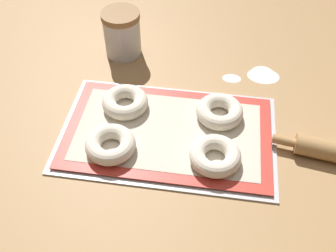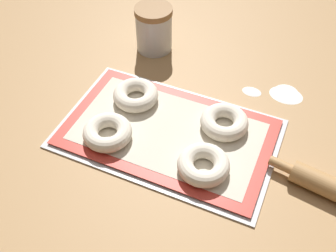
% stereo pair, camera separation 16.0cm
% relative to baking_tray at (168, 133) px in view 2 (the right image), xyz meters
% --- Properties ---
extents(ground_plane, '(2.80, 2.80, 0.00)m').
position_rel_baking_tray_xyz_m(ground_plane, '(0.01, 0.02, -0.00)').
color(ground_plane, '#A87F51').
extents(baking_tray, '(0.50, 0.31, 0.01)m').
position_rel_baking_tray_xyz_m(baking_tray, '(0.00, 0.00, 0.00)').
color(baking_tray, silver).
rests_on(baking_tray, ground_plane).
extents(baking_mat, '(0.47, 0.28, 0.00)m').
position_rel_baking_tray_xyz_m(baking_mat, '(-0.00, 0.00, 0.01)').
color(baking_mat, red).
rests_on(baking_mat, baking_tray).
extents(bagel_front_left, '(0.11, 0.11, 0.03)m').
position_rel_baking_tray_xyz_m(bagel_front_left, '(-0.12, -0.07, 0.02)').
color(bagel_front_left, silver).
rests_on(bagel_front_left, baking_mat).
extents(bagel_front_right, '(0.11, 0.11, 0.03)m').
position_rel_baking_tray_xyz_m(bagel_front_right, '(0.11, -0.07, 0.02)').
color(bagel_front_right, silver).
rests_on(bagel_front_right, baking_mat).
extents(bagel_back_left, '(0.11, 0.11, 0.03)m').
position_rel_baking_tray_xyz_m(bagel_back_left, '(-0.11, 0.06, 0.02)').
color(bagel_back_left, silver).
rests_on(bagel_back_left, baking_mat).
extents(bagel_back_right, '(0.11, 0.11, 0.03)m').
position_rel_baking_tray_xyz_m(bagel_back_right, '(0.11, 0.06, 0.02)').
color(bagel_back_right, silver).
rests_on(bagel_back_right, baking_mat).
extents(flour_canister, '(0.10, 0.10, 0.13)m').
position_rel_baking_tray_xyz_m(flour_canister, '(-0.17, 0.29, 0.06)').
color(flour_canister, silver).
rests_on(flour_canister, ground_plane).
extents(flour_patch_near, '(0.05, 0.04, 0.00)m').
position_rel_baking_tray_xyz_m(flour_patch_near, '(0.14, 0.22, -0.00)').
color(flour_patch_near, white).
rests_on(flour_patch_near, ground_plane).
extents(flour_patch_far, '(0.06, 0.06, 0.00)m').
position_rel_baking_tray_xyz_m(flour_patch_far, '(0.22, 0.25, -0.00)').
color(flour_patch_far, white).
rests_on(flour_patch_far, ground_plane).
extents(flour_patch_side, '(0.09, 0.07, 0.00)m').
position_rel_baking_tray_xyz_m(flour_patch_side, '(0.22, 0.24, -0.00)').
color(flour_patch_side, white).
rests_on(flour_patch_side, ground_plane).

